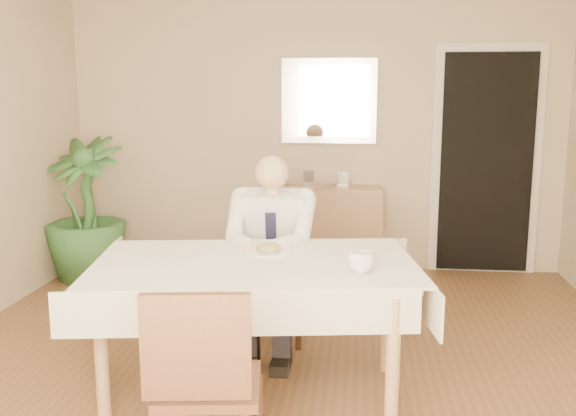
# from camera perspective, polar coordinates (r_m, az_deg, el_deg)

# --- Properties ---
(room) EXTENTS (5.00, 5.02, 2.60)m
(room) POSITION_cam_1_polar(r_m,az_deg,el_deg) (3.46, -0.64, 4.66)
(room) COLOR brown
(room) RESTS_ON ground
(window) EXTENTS (1.34, 0.04, 1.44)m
(window) POSITION_cam_1_polar(r_m,az_deg,el_deg) (1.05, -17.31, -0.89)
(window) COLOR white
(window) RESTS_ON room
(doorway) EXTENTS (0.96, 0.07, 2.10)m
(doorway) POSITION_cam_1_polar(r_m,az_deg,el_deg) (6.02, 17.18, 3.80)
(doorway) COLOR white
(doorway) RESTS_ON ground
(mirror) EXTENTS (0.86, 0.04, 0.76)m
(mirror) POSITION_cam_1_polar(r_m,az_deg,el_deg) (5.89, 3.65, 9.47)
(mirror) COLOR silver
(mirror) RESTS_ON room
(dining_table) EXTENTS (1.86, 1.26, 0.75)m
(dining_table) POSITION_cam_1_polar(r_m,az_deg,el_deg) (3.45, -2.95, -6.08)
(dining_table) COLOR #A97E55
(dining_table) RESTS_ON ground
(chair_far) EXTENTS (0.42, 0.42, 0.87)m
(chair_far) POSITION_cam_1_polar(r_m,az_deg,el_deg) (4.33, -1.05, -5.13)
(chair_far) COLOR #462716
(chair_far) RESTS_ON ground
(chair_near) EXTENTS (0.47, 0.48, 0.90)m
(chair_near) POSITION_cam_1_polar(r_m,az_deg,el_deg) (2.70, -7.47, -14.78)
(chair_near) COLOR #462716
(chair_near) RESTS_ON ground
(seated_man) EXTENTS (0.48, 0.72, 1.24)m
(seated_man) POSITION_cam_1_polar(r_m,az_deg,el_deg) (4.01, -1.59, -3.37)
(seated_man) COLOR white
(seated_man) RESTS_ON ground
(plate) EXTENTS (0.26, 0.26, 0.02)m
(plate) POSITION_cam_1_polar(r_m,az_deg,el_deg) (3.58, -1.73, -3.90)
(plate) COLOR white
(plate) RESTS_ON dining_table
(food) EXTENTS (0.14, 0.14, 0.06)m
(food) POSITION_cam_1_polar(r_m,az_deg,el_deg) (3.58, -1.74, -3.56)
(food) COLOR olive
(food) RESTS_ON dining_table
(knife) EXTENTS (0.01, 0.13, 0.01)m
(knife) POSITION_cam_1_polar(r_m,az_deg,el_deg) (3.51, -1.23, -3.90)
(knife) COLOR silver
(knife) RESTS_ON dining_table
(fork) EXTENTS (0.01, 0.13, 0.01)m
(fork) POSITION_cam_1_polar(r_m,az_deg,el_deg) (3.53, -2.52, -3.86)
(fork) COLOR silver
(fork) RESTS_ON dining_table
(coffee_mug) EXTENTS (0.15, 0.15, 0.10)m
(coffee_mug) POSITION_cam_1_polar(r_m,az_deg,el_deg) (3.22, 6.52, -4.79)
(coffee_mug) COLOR white
(coffee_mug) RESTS_ON dining_table
(sideboard) EXTENTS (1.00, 0.40, 0.79)m
(sideboard) POSITION_cam_1_polar(r_m,az_deg,el_deg) (5.88, 3.45, -1.91)
(sideboard) COLOR #A97E55
(sideboard) RESTS_ON ground
(photo_frame_left) EXTENTS (0.10, 0.02, 0.14)m
(photo_frame_left) POSITION_cam_1_polar(r_m,az_deg,el_deg) (5.85, -0.65, 2.67)
(photo_frame_left) COLOR silver
(photo_frame_left) RESTS_ON sideboard
(photo_frame_center) EXTENTS (0.10, 0.02, 0.14)m
(photo_frame_center) POSITION_cam_1_polar(r_m,az_deg,el_deg) (5.84, 1.85, 2.64)
(photo_frame_center) COLOR silver
(photo_frame_center) RESTS_ON sideboard
(photo_frame_right) EXTENTS (0.10, 0.02, 0.14)m
(photo_frame_right) POSITION_cam_1_polar(r_m,az_deg,el_deg) (5.84, 4.91, 2.62)
(photo_frame_right) COLOR silver
(photo_frame_right) RESTS_ON sideboard
(potted_palm) EXTENTS (0.86, 0.86, 1.25)m
(potted_palm) POSITION_cam_1_polar(r_m,az_deg,el_deg) (5.86, -17.62, -0.10)
(potted_palm) COLOR #2E5D2A
(potted_palm) RESTS_ON ground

